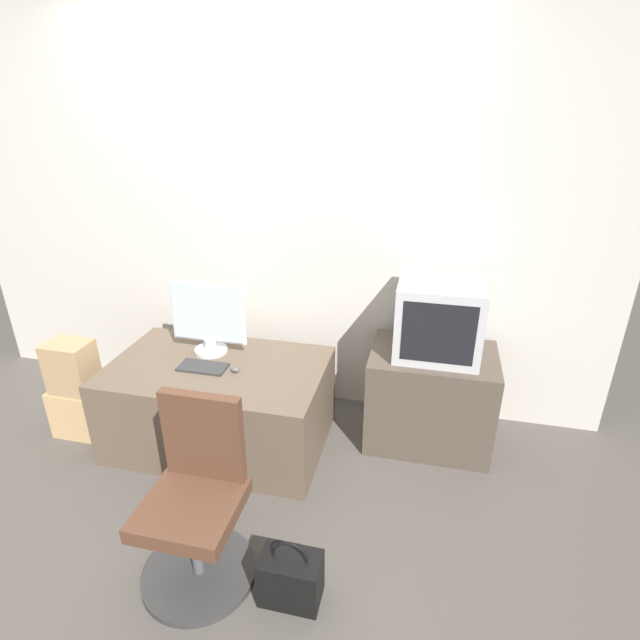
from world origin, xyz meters
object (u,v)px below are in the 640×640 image
(cardboard_box_lower, at_px, (82,411))
(handbag, at_px, (291,578))
(mouse, at_px, (235,369))
(crt_tv, at_px, (439,318))
(keyboard, at_px, (203,367))
(office_chair, at_px, (197,509))
(main_monitor, at_px, (208,318))

(cardboard_box_lower, relative_size, handbag, 1.03)
(mouse, xyz_separation_m, crt_tv, (1.11, 0.37, 0.27))
(keyboard, distance_m, handbag, 1.26)
(mouse, xyz_separation_m, cardboard_box_lower, (-1.03, -0.08, -0.39))
(office_chair, bearing_deg, crt_tv, 51.52)
(office_chair, height_order, handbag, office_chair)
(mouse, height_order, handbag, mouse)
(mouse, relative_size, office_chair, 0.06)
(main_monitor, relative_size, mouse, 9.28)
(cardboard_box_lower, bearing_deg, office_chair, -32.80)
(crt_tv, relative_size, handbag, 1.47)
(mouse, distance_m, office_chair, 0.88)
(main_monitor, bearing_deg, cardboard_box_lower, -160.41)
(crt_tv, xyz_separation_m, office_chair, (-0.96, -1.21, -0.48))
(keyboard, bearing_deg, main_monitor, 101.05)
(main_monitor, relative_size, office_chair, 0.56)
(keyboard, bearing_deg, handbag, -48.94)
(main_monitor, bearing_deg, crt_tv, 7.08)
(mouse, relative_size, crt_tv, 0.11)
(main_monitor, distance_m, crt_tv, 1.36)
(main_monitor, distance_m, keyboard, 0.30)
(mouse, distance_m, handbag, 1.16)
(cardboard_box_lower, xyz_separation_m, handbag, (1.62, -0.82, -0.04))
(office_chair, bearing_deg, handbag, -7.62)
(keyboard, xyz_separation_m, cardboard_box_lower, (-0.83, -0.08, -0.39))
(cardboard_box_lower, bearing_deg, keyboard, 5.39)
(office_chair, distance_m, cardboard_box_lower, 1.42)
(keyboard, relative_size, office_chair, 0.33)
(main_monitor, bearing_deg, handbag, -53.27)
(keyboard, relative_size, handbag, 0.87)
(crt_tv, bearing_deg, main_monitor, -172.92)
(cardboard_box_lower, height_order, handbag, handbag)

